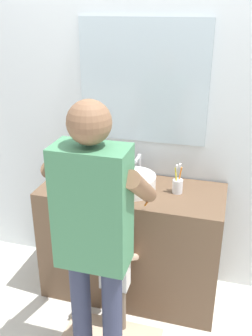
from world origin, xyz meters
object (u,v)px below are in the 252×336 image
object	(u,v)px
child_toddler	(115,271)
soap_bottle	(96,171)
toothbrush_cup	(178,185)
adult_parent	(94,224)

from	to	relation	value
child_toddler	soap_bottle	bearing A→B (deg)	121.49
toothbrush_cup	child_toddler	world-z (taller)	toothbrush_cup
toothbrush_cup	adult_parent	bearing A→B (deg)	-114.85
toothbrush_cup	child_toddler	distance (m)	0.70
toothbrush_cup	child_toddler	size ratio (longest dim) A/B	0.26
child_toddler	adult_parent	distance (m)	0.59
soap_bottle	child_toddler	xyz separation A→B (m)	(0.29, -0.48, -0.46)
child_toddler	adult_parent	world-z (taller)	adult_parent
toothbrush_cup	child_toddler	xyz separation A→B (m)	(-0.31, -0.43, -0.45)
soap_bottle	child_toddler	bearing A→B (deg)	-58.51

